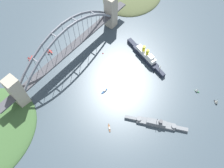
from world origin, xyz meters
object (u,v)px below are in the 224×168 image
Objects in this scene: channel_marker_buoy at (103,53)px; ocean_liner at (146,56)px; seaplane_second_in_formation at (50,52)px; small_boat_4 at (104,91)px; seaplane_taxiing_near_bridge at (31,59)px; small_boat_3 at (109,128)px; harbor_arch_bridge at (69,47)px; naval_cruiser at (156,123)px; small_boat_2 at (217,101)px; small_boat_0 at (197,90)px.

ocean_liner is at bearing 120.40° from channel_marker_buoy.
channel_marker_buoy is at bearing 127.52° from seaplane_second_in_formation.
small_boat_4 is at bearing 41.94° from channel_marker_buoy.
ocean_liner reaches higher than seaplane_taxiing_near_bridge.
ocean_liner is 30.25× the size of channel_marker_buoy.
seaplane_taxiing_near_bridge is 1.11× the size of small_boat_3.
small_boat_4 is 3.91× the size of channel_marker_buoy.
naval_cruiser is (7.96, 159.08, -25.55)m from harbor_arch_bridge.
seaplane_taxiing_near_bridge is (39.95, -48.94, -26.97)m from harbor_arch_bridge.
small_boat_4 is (0.48, 111.32, -1.09)m from seaplane_second_in_formation.
ocean_liner is 66.20m from channel_marker_buoy.
harbor_arch_bridge is 24.72× the size of seaplane_taxiing_near_bridge.
small_boat_0 is at bearing -89.19° from small_boat_2.
naval_cruiser is at bearing -12.61° from small_boat_0.
small_boat_3 is at bearing 43.86° from channel_marker_buoy.
small_boat_2 is at bearing 88.90° from ocean_liner.
channel_marker_buoy is (33.40, -56.92, -5.16)m from ocean_liner.
seaplane_taxiing_near_bridge is 127.20m from small_boat_4.
naval_cruiser is 7.40× the size of seaplane_taxiing_near_bridge.
naval_cruiser is 10.75× the size of small_boat_0.
small_boat_0 is 29.44m from small_boat_2.
small_boat_2 is 3.18× the size of channel_marker_buoy.
ocean_liner is at bearing 172.41° from small_boat_4.
ocean_liner is at bearing -91.10° from small_boat_2.
ocean_liner is at bearing -166.84° from small_boat_3.
small_boat_4 is at bearing -7.59° from ocean_liner.
harbor_arch_bridge is at bearing -71.29° from small_boat_2.
seaplane_taxiing_near_bridge reaches higher than small_boat_4.
harbor_arch_bridge is at bearing -113.68° from small_boat_3.
naval_cruiser is 79.13m from small_boat_0.
small_boat_0 is 134.51m from small_boat_3.
harbor_arch_bridge is 92.14× the size of channel_marker_buoy.
small_boat_3 is at bearing 66.32° from harbor_arch_bridge.
naval_cruiser reaches higher than small_boat_4.
seaplane_second_in_formation is 255.26m from small_boat_2.
small_boat_3 is (10.50, 164.00, -1.06)m from seaplane_taxiing_near_bridge.
seaplane_taxiing_near_bridge is at bearing -77.44° from small_boat_4.
ocean_liner is at bearing 129.78° from harbor_arch_bridge.
small_boat_0 is 150.03m from channel_marker_buoy.
ocean_liner is 108.05m from naval_cruiser.
small_boat_2 is 150.57m from small_boat_3.
small_boat_2 is (-77.64, 46.70, 0.80)m from naval_cruiser.
seaplane_taxiing_near_bridge is 277.32m from small_boat_2.
small_boat_0 is at bearing 167.39° from naval_cruiser.
seaplane_second_in_formation is 156.03m from small_boat_3.
small_boat_2 is at bearing 113.28° from seaplane_taxiing_near_bridge.
ocean_liner is 1.10× the size of naval_cruiser.
seaplane_taxiing_near_bridge is at bearing -50.78° from harbor_arch_bridge.
naval_cruiser is 6.99× the size of seaplane_second_in_formation.
small_boat_2 is 0.95× the size of small_boat_3.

